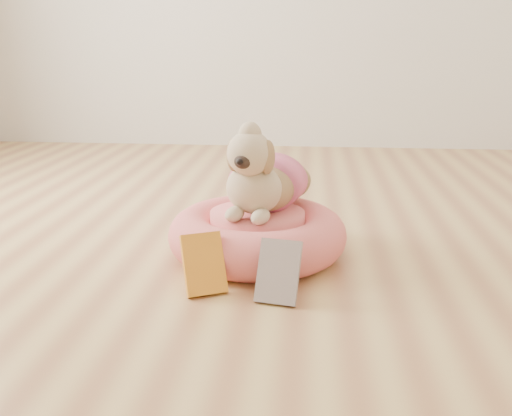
# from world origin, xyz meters

# --- Properties ---
(floor) EXTENTS (4.50, 4.50, 0.00)m
(floor) POSITION_xyz_m (0.00, 0.00, 0.00)
(floor) COLOR #AB7347
(floor) RESTS_ON ground
(pet_bed) EXTENTS (0.61, 0.61, 0.16)m
(pet_bed) POSITION_xyz_m (0.13, 0.08, 0.08)
(pet_bed) COLOR #E26158
(pet_bed) RESTS_ON floor
(dog) EXTENTS (0.41, 0.50, 0.32)m
(dog) POSITION_xyz_m (0.15, 0.09, 0.32)
(dog) COLOR brown
(dog) RESTS_ON pet_bed
(book_yellow) EXTENTS (0.15, 0.14, 0.17)m
(book_yellow) POSITION_xyz_m (0.01, -0.23, 0.09)
(book_yellow) COLOR gold
(book_yellow) RESTS_ON floor
(book_white) EXTENTS (0.14, 0.12, 0.17)m
(book_white) POSITION_xyz_m (0.23, -0.27, 0.09)
(book_white) COLOR white
(book_white) RESTS_ON floor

